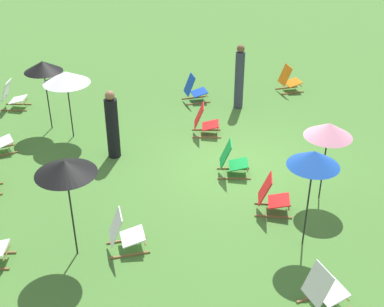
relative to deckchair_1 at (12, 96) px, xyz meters
name	(u,v)px	position (x,y,z in m)	size (l,w,h in m)	color
ground_plane	(241,167)	(-4.53, -5.58, -0.37)	(40.00, 40.00, 0.00)	#477A33
deckchair_1	(12,96)	(0.00, 0.00, 0.00)	(0.65, 0.85, 0.83)	olive
deckchair_2	(232,160)	(-4.80, -5.25, 0.00)	(0.62, 0.84, 0.83)	olive
deckchair_3	(205,122)	(-2.73, -5.09, 0.00)	(0.62, 0.84, 0.83)	olive
deckchair_4	(324,290)	(-9.03, -5.62, 0.00)	(0.62, 0.84, 0.83)	olive
deckchair_5	(124,233)	(-6.94, -2.61, 0.00)	(0.51, 0.78, 0.83)	olive
deckchair_6	(194,90)	(-0.60, -5.26, 0.00)	(0.54, 0.80, 0.83)	olive
deckchair_8	(272,196)	(-6.35, -5.67, 0.00)	(0.68, 0.87, 0.83)	olive
deckchair_10	(289,80)	(-0.44, -8.29, 0.00)	(0.54, 0.80, 0.83)	olive
umbrella_0	(329,130)	(-6.08, -6.86, 1.26)	(0.98, 0.98, 1.78)	black
umbrella_1	(66,78)	(-2.17, -1.69, 1.28)	(1.18, 1.18, 1.80)	black
umbrella_2	(65,168)	(-6.89, -1.72, 1.50)	(1.07, 1.07, 2.00)	black
umbrella_3	(314,159)	(-7.46, -5.93, 1.50)	(0.93, 0.93, 2.02)	black
umbrella_4	(43,67)	(-1.55, -1.12, 1.38)	(0.98, 0.98, 1.90)	black
person_0	(112,126)	(-3.41, -2.67, 0.45)	(0.34, 0.34, 1.72)	black
person_1	(239,78)	(-1.28, -6.43, 0.55)	(0.37, 0.37, 1.88)	#333847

